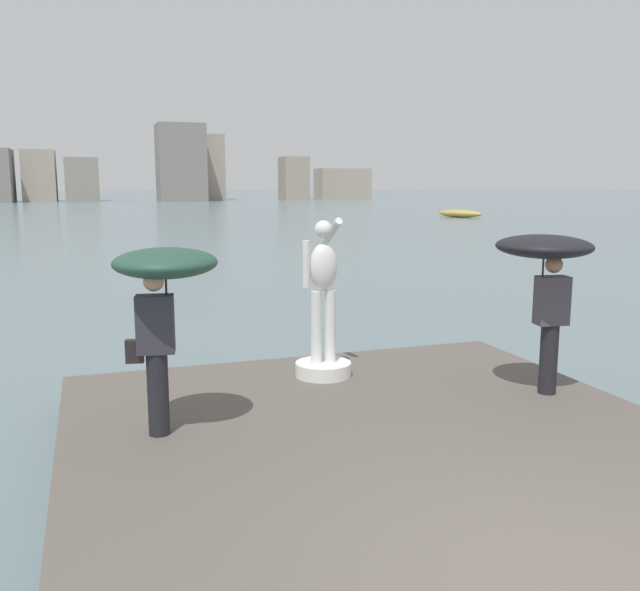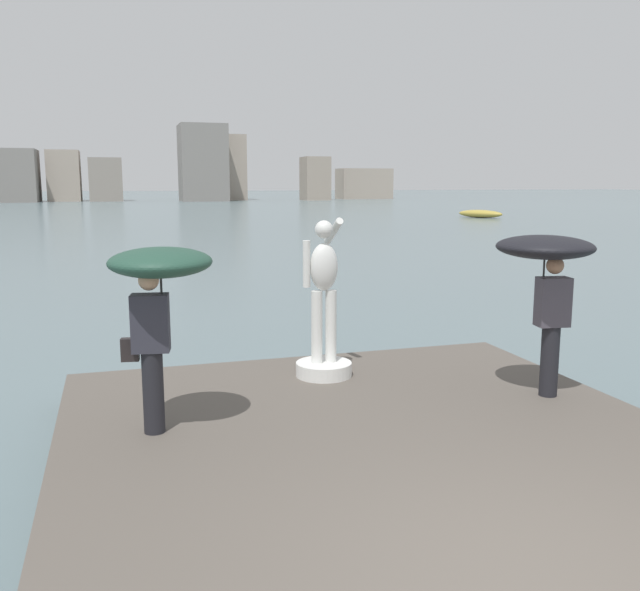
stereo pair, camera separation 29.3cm
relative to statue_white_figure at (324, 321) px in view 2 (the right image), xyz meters
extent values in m
plane|color=slate|center=(-0.12, 34.92, -1.16)|extent=(400.00, 400.00, 0.00)
cube|color=#564F47|center=(-0.12, -3.50, -0.96)|extent=(6.51, 9.16, 0.40)
cylinder|color=white|center=(0.00, -0.01, -0.67)|extent=(0.76, 0.76, 0.19)
cylinder|color=white|center=(-0.10, -0.01, -0.08)|extent=(0.15, 0.15, 0.99)
cylinder|color=white|center=(0.10, -0.01, -0.08)|extent=(0.15, 0.15, 0.99)
ellipsoid|color=white|center=(0.00, -0.01, 0.74)|extent=(0.38, 0.26, 0.64)
sphere|color=white|center=(0.00, -0.01, 1.24)|extent=(0.24, 0.24, 0.24)
cylinder|color=white|center=(-0.24, -0.01, 0.79)|extent=(0.10, 0.10, 0.62)
cylinder|color=white|center=(0.22, 0.26, 1.19)|extent=(0.10, 0.59, 0.40)
cylinder|color=black|center=(-2.34, -1.50, -0.32)|extent=(0.22, 0.22, 0.88)
cube|color=#2D2D38|center=(-2.34, -1.50, 0.42)|extent=(0.41, 0.30, 0.60)
sphere|color=tan|center=(-2.34, -1.50, 0.87)|extent=(0.21, 0.21, 0.21)
cylinder|color=#262626|center=(-2.22, -1.48, 0.72)|extent=(0.02, 0.02, 0.50)
ellipsoid|color=#234738|center=(-2.22, -1.48, 1.04)|extent=(1.22, 1.23, 0.32)
cube|color=black|center=(-2.55, -1.44, 0.14)|extent=(0.19, 0.13, 0.24)
cylinder|color=black|center=(2.40, -1.65, -0.32)|extent=(0.22, 0.22, 0.88)
cube|color=#47424C|center=(2.40, -1.65, 0.42)|extent=(0.41, 0.30, 0.60)
sphere|color=#A87A5B|center=(2.40, -1.65, 0.87)|extent=(0.21, 0.21, 0.21)
cylinder|color=#262626|center=(2.29, -1.59, 0.74)|extent=(0.02, 0.02, 0.54)
ellipsoid|color=black|center=(2.29, -1.59, 1.08)|extent=(1.33, 1.33, 0.29)
ellipsoid|color=#B2993D|center=(27.48, 43.06, -0.83)|extent=(2.98, 4.27, 0.66)
cube|color=gray|center=(-17.75, 104.67, 2.80)|extent=(8.90, 7.99, 7.92)
cube|color=#A89989|center=(-9.73, 107.40, 2.81)|extent=(4.91, 6.71, 7.94)
cube|color=gray|center=(-3.45, 106.43, 2.23)|extent=(5.03, 6.80, 6.79)
cube|color=gray|center=(11.56, 102.08, 4.85)|extent=(7.28, 7.41, 12.02)
cube|color=#A89989|center=(15.47, 107.10, 4.23)|extent=(7.15, 6.66, 10.78)
cube|color=gray|center=(30.27, 101.95, 2.43)|extent=(4.20, 4.81, 7.17)
cube|color=#A89989|center=(41.35, 108.07, 1.54)|extent=(9.45, 5.05, 5.41)
camera|label=1|loc=(-2.94, -8.43, 1.85)|focal=37.91mm
camera|label=2|loc=(-2.66, -8.52, 1.85)|focal=37.91mm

